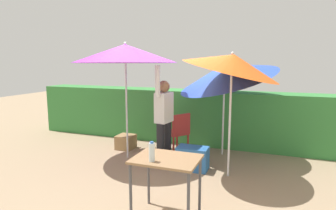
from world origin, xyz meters
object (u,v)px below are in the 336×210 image
Objects in this scene: umbrella_rainbow at (125,54)px; crate_cardboard at (126,142)px; person_vendor at (164,116)px; cooler_box at (192,158)px; umbrella_yellow at (232,63)px; folding_table at (166,166)px; bottle_water at (152,152)px; umbrella_orange at (226,72)px; chair_plastic at (177,131)px.

umbrella_rainbow is 2.04m from crate_cardboard.
umbrella_rainbow is at bearing 175.07° from person_vendor.
umbrella_yellow is at bearing -4.22° from cooler_box.
bottle_water is (-0.12, -0.17, 0.21)m from folding_table.
umbrella_rainbow reaches higher than umbrella_yellow.
umbrella_orange is at bearing 103.93° from umbrella_yellow.
cooler_box is 1.44× the size of crate_cardboard.
cooler_box is (-0.66, 0.05, -1.71)m from umbrella_yellow.
person_vendor is 3.38× the size of cooler_box.
chair_plastic is at bearing 83.36° from person_vendor.
cooler_box is 1.75m from folding_table.
cooler_box is (0.58, -0.07, -0.73)m from person_vendor.
umbrella_yellow is at bearing 72.17° from folding_table.
umbrella_orange reaches higher than person_vendor.
chair_plastic is (-1.17, 0.72, -1.41)m from umbrella_yellow.
umbrella_orange is 2.90× the size of folding_table.
umbrella_rainbow is at bearing 174.62° from umbrella_yellow.
person_vendor is 2.02m from bottle_water.
umbrella_rainbow is 2.90× the size of folding_table.
umbrella_yellow is 1.59m from person_vendor.
umbrella_yellow reaches higher than crate_cardboard.
person_vendor is 4.85× the size of crate_cardboard.
umbrella_orange is 1.86m from cooler_box.
crate_cardboard is (-0.33, 0.53, -1.94)m from umbrella_rainbow.
umbrella_orange reaches higher than umbrella_yellow.
person_vendor is 2.11× the size of chair_plastic.
crate_cardboard is (-1.23, 0.00, -0.36)m from chair_plastic.
person_vendor is 1.52m from crate_cardboard.
umbrella_orange is 4.16× the size of cooler_box.
cooler_box is at bearing -7.31° from person_vendor.
chair_plastic is at bearing -160.72° from umbrella_orange.
umbrella_rainbow is 2.36m from cooler_box.
umbrella_orange reaches higher than folding_table.
chair_plastic reaches higher than cooler_box.
folding_table is (0.72, -1.75, -0.25)m from person_vendor.
umbrella_yellow is 1.20× the size of person_vendor.
cooler_box is (0.52, -0.67, -0.30)m from chair_plastic.
crate_cardboard is (-1.74, 0.67, -0.06)m from cooler_box.
crate_cardboard is at bearing 121.99° from umbrella_rainbow.
umbrella_orange reaches higher than crate_cardboard.
chair_plastic is (0.07, 0.59, -0.42)m from person_vendor.
folding_table is 0.30m from bottle_water.
folding_table is (0.13, -1.68, 0.48)m from cooler_box.
crate_cardboard is at bearing 128.55° from folding_table.
umbrella_rainbow is 2.61× the size of chair_plastic.
umbrella_orange is 1.09m from umbrella_yellow.
umbrella_orange is at bearing 82.28° from bottle_water.
bottle_water reaches higher than crate_cardboard.
umbrella_rainbow reaches higher than cooler_box.
folding_table reaches higher than cooler_box.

